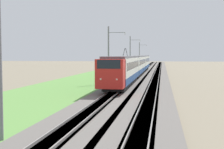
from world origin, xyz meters
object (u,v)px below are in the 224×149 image
(catenary_mast_mid, at_px, (109,54))
(catenary_mast_distant, at_px, (140,54))
(passenger_train, at_px, (136,64))
(catenary_mast_far, at_px, (130,54))
(catenary_mast_near, at_px, (1,51))

(catenary_mast_mid, bearing_deg, catenary_mast_distant, 0.00)
(passenger_train, bearing_deg, catenary_mast_far, -170.64)
(catenary_mast_far, bearing_deg, catenary_mast_distant, -0.00)
(catenary_mast_distant, bearing_deg, passenger_train, -176.77)
(catenary_mast_far, bearing_deg, passenger_train, -170.64)
(passenger_train, xyz_separation_m, catenary_mast_near, (-45.47, 2.63, 2.00))
(passenger_train, bearing_deg, catenary_mast_near, -3.31)
(passenger_train, xyz_separation_m, catenary_mast_distant, (46.71, 2.63, 1.96))
(catenary_mast_far, height_order, catenary_mast_distant, catenary_mast_far)
(catenary_mast_mid, xyz_separation_m, catenary_mast_distant, (61.46, 0.00, 0.07))
(passenger_train, distance_m, catenary_mast_far, 16.33)
(passenger_train, height_order, catenary_mast_distant, catenary_mast_distant)
(passenger_train, relative_size, catenary_mast_distant, 7.02)
(passenger_train, bearing_deg, catenary_mast_distant, -176.77)
(catenary_mast_mid, height_order, catenary_mast_far, catenary_mast_far)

